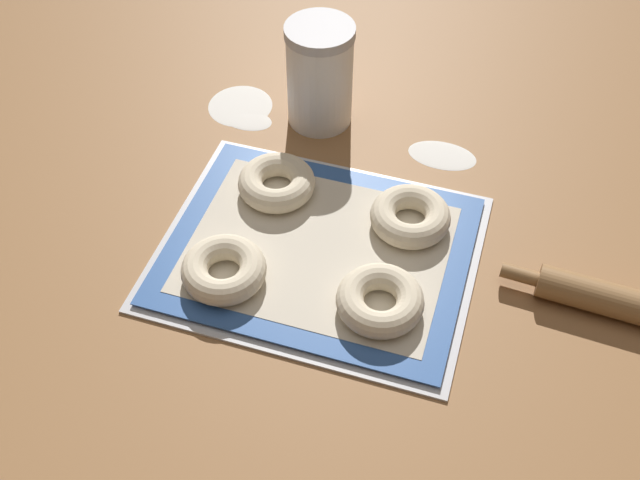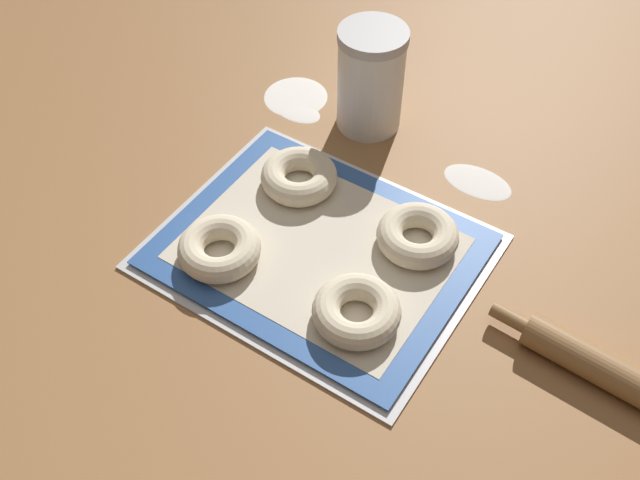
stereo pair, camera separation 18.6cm
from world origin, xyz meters
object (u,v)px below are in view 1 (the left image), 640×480
Objects in this scene: baking_tray at (320,252)px; bagel_front_left at (224,269)px; bagel_back_left at (277,183)px; bagel_back_right at (410,216)px; bagel_front_right at (380,300)px; flour_canister at (320,75)px.

bagel_front_left reaches higher than baking_tray.
baking_tray is at bearing -42.87° from bagel_back_left.
bagel_back_right is at bearing 36.68° from baking_tray.
bagel_back_right is (0.22, 0.17, 0.00)m from bagel_front_left.
bagel_front_right is 0.16m from bagel_back_right.
bagel_back_right is 0.29m from flour_canister.
bagel_front_right and bagel_back_right have the same top height.
flour_canister reaches higher than bagel_back_left.
bagel_back_left is at bearing 86.23° from bagel_front_left.
bagel_back_left reaches higher than baking_tray.
flour_canister is (0.01, 0.19, 0.06)m from bagel_back_left.
bagel_front_left and bagel_front_right have the same top height.
bagel_front_right is at bearing 3.60° from bagel_front_left.
bagel_back_left is (-0.10, 0.09, 0.03)m from baking_tray.
bagel_front_left is at bearing -176.40° from bagel_front_right.
bagel_back_left is (0.01, 0.18, 0.00)m from bagel_front_left.
bagel_front_left is 1.00× the size of bagel_back_left.
bagel_front_right is at bearing -91.51° from bagel_back_right.
bagel_back_right is at bearing 38.15° from bagel_front_left.
bagel_front_right reaches higher than baking_tray.
bagel_front_right is at bearing -39.25° from bagel_back_left.
bagel_back_right is at bearing -45.40° from flour_canister.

